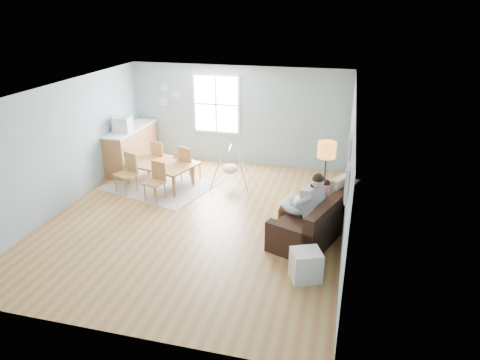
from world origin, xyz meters
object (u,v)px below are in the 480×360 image
(baby_swing, at_px, (230,168))
(chair_sw, at_px, (128,170))
(chair_ne, at_px, (188,161))
(floor_lamp, at_px, (326,157))
(chair_se, at_px, (156,179))
(toddler, at_px, (320,195))
(storage_cube, at_px, (305,265))
(chair_nw, at_px, (160,156))
(sofa, at_px, (317,220))
(monitor, at_px, (122,124))
(father, at_px, (305,204))
(dining_table, at_px, (159,175))
(counter, at_px, (132,148))

(baby_swing, bearing_deg, chair_sw, -156.67)
(chair_sw, bearing_deg, chair_ne, 38.43)
(floor_lamp, xyz_separation_m, chair_se, (-3.78, 0.26, -0.95))
(toddler, height_order, storage_cube, toddler)
(chair_se, xyz_separation_m, chair_nw, (-0.52, 1.41, 0.03))
(sofa, distance_m, storage_cube, 1.51)
(monitor, distance_m, baby_swing, 3.04)
(toddler, height_order, monitor, monitor)
(sofa, relative_size, father, 1.67)
(father, height_order, baby_swing, father)
(floor_lamp, distance_m, chair_nw, 4.70)
(father, distance_m, storage_cube, 1.37)
(storage_cube, xyz_separation_m, dining_table, (-3.91, 2.99, 0.03))
(baby_swing, bearing_deg, monitor, 177.86)
(storage_cube, height_order, chair_sw, chair_sw)
(toddler, xyz_separation_m, chair_sw, (-4.56, 0.79, -0.21))
(chair_sw, xyz_separation_m, chair_se, (0.84, -0.24, -0.04))
(chair_se, distance_m, chair_ne, 1.22)
(father, bearing_deg, monitor, 154.66)
(storage_cube, xyz_separation_m, chair_se, (-3.66, 2.28, 0.24))
(storage_cube, xyz_separation_m, baby_swing, (-2.23, 3.50, 0.17))
(storage_cube, bearing_deg, counter, 142.16)
(chair_sw, relative_size, counter, 0.46)
(chair_se, relative_size, chair_ne, 0.95)
(father, bearing_deg, dining_table, 155.19)
(sofa, distance_m, floor_lamp, 1.25)
(chair_sw, relative_size, monitor, 2.08)
(chair_sw, bearing_deg, floor_lamp, -6.27)
(storage_cube, relative_size, monitor, 1.32)
(counter, distance_m, baby_swing, 2.96)
(chair_sw, bearing_deg, dining_table, 38.56)
(toddler, relative_size, chair_ne, 0.95)
(father, relative_size, chair_nw, 1.54)
(chair_se, xyz_separation_m, chair_ne, (0.33, 1.17, 0.03))
(dining_table, distance_m, chair_sw, 0.78)
(toddler, relative_size, monitor, 1.95)
(toddler, distance_m, floor_lamp, 0.76)
(counter, bearing_deg, chair_se, -49.04)
(sofa, distance_m, chair_ne, 3.92)
(chair_nw, height_order, chair_ne, chair_ne)
(toddler, height_order, baby_swing, toddler)
(father, relative_size, counter, 0.70)
(storage_cube, bearing_deg, sofa, 87.51)
(chair_se, height_order, monitor, monitor)
(floor_lamp, height_order, chair_nw, floor_lamp)
(father, xyz_separation_m, dining_table, (-3.74, 1.73, -0.47))
(sofa, height_order, chair_se, same)
(father, bearing_deg, chair_sw, 163.67)
(floor_lamp, bearing_deg, monitor, 163.16)
(chair_se, bearing_deg, chair_sw, 163.74)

